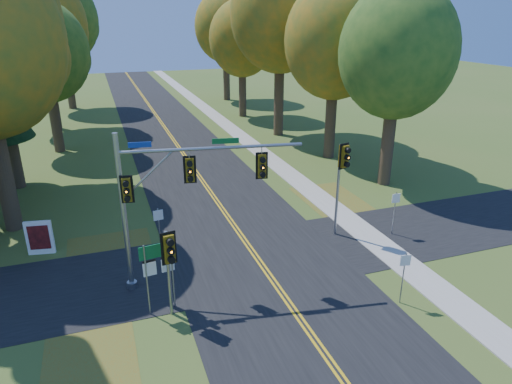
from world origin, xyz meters
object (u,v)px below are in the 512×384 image
object	(u,v)px
traffic_mast	(169,190)
east_signal_pole	(342,167)
info_kiosk	(40,238)
route_sign_cluster	(159,263)

from	to	relation	value
traffic_mast	east_signal_pole	distance (m)	8.92
traffic_mast	info_kiosk	bearing A→B (deg)	148.76
traffic_mast	route_sign_cluster	xyz separation A→B (m)	(-0.81, -1.68, -2.19)
east_signal_pole	info_kiosk	world-z (taller)	east_signal_pole
info_kiosk	traffic_mast	bearing A→B (deg)	-30.56
route_sign_cluster	traffic_mast	bearing A→B (deg)	56.47
route_sign_cluster	info_kiosk	xyz separation A→B (m)	(-4.78, 6.46, -1.25)
info_kiosk	route_sign_cluster	bearing A→B (deg)	-43.51
east_signal_pole	info_kiosk	bearing A→B (deg)	152.65
traffic_mast	info_kiosk	xyz separation A→B (m)	(-5.59, 4.78, -3.44)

